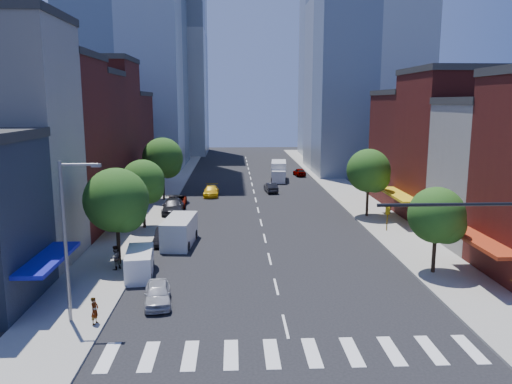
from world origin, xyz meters
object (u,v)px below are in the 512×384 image
Objects in this scene: cargo_van_near at (140,264)px; taxi at (211,191)px; parked_car_third at (177,202)px; traffic_car_far at (299,172)px; parked_car_rear at (173,207)px; parked_car_second at (164,236)px; pedestrian_near at (95,311)px; parked_car_front at (158,293)px; box_truck at (279,172)px; cargo_van_far at (179,232)px; pedestrian_far at (115,258)px; traffic_car_oncoming at (271,187)px.

taxi is at bearing 76.72° from cargo_van_near.
traffic_car_far is (17.72, 24.06, 0.00)m from parked_car_third.
parked_car_second is at bearing -90.53° from parked_car_rear.
cargo_van_near is 7.98m from pedestrian_near.
parked_car_front is 0.52× the size of box_truck.
parked_car_third is at bearing 102.42° from cargo_van_far.
cargo_van_near is 2.31m from pedestrian_far.
taxi is at bearing 44.53° from traffic_car_far.
box_truck reaches higher than cargo_van_near.
parked_car_second is 11.77m from parked_car_rear.
parked_car_front is at bearing -27.37° from pedestrian_near.
pedestrian_near is at bearing -96.60° from taxi.
cargo_van_far is 1.45× the size of traffic_car_oncoming.
parked_car_third is at bearing -120.00° from box_truck.
parked_car_front is 2.57× the size of pedestrian_near.
parked_car_front is 4.23m from pedestrian_near.
parked_car_rear is 32.84m from traffic_car_far.
cargo_van_far is (1.40, -0.51, 0.53)m from parked_car_second.
box_truck is at bearing 52.03° from taxi.
cargo_van_far is 7.77m from pedestrian_far.
box_truck is 4.93× the size of pedestrian_near.
parked_car_second is 16.38m from pedestrian_near.
parked_car_front is at bearing 66.50° from pedestrian_far.
traffic_car_oncoming is 10.47m from box_truck.
pedestrian_far is at bearing -99.31° from parked_car_rear.
parked_car_front is 25.17m from parked_car_rear.
traffic_car_oncoming is (9.82, 37.85, -0.01)m from parked_car_front.
cargo_van_near is at bearing -98.78° from cargo_van_far.
cargo_van_near is at bearing 63.11° from traffic_car_far.
parked_car_third is 1.18× the size of traffic_car_oncoming.
parked_car_third is 31.66m from pedestrian_near.
traffic_car_oncoming is at bearing 61.80° from traffic_car_far.
cargo_van_far reaches higher than pedestrian_far.
cargo_van_near is at bearing -94.50° from parked_car_second.
pedestrian_far reaches higher than parked_car_second.
parked_car_front is 1.01× the size of traffic_car_far.
cargo_van_far is 22.71m from taxi.
box_truck is at bearing 68.55° from parked_car_second.
parked_car_second is 26.97m from traffic_car_oncoming.
traffic_car_far is 50.59m from pedestrian_far.
parked_car_front is at bearing -84.65° from cargo_van_far.
cargo_van_near is 1.14× the size of traffic_car_oncoming.
parked_car_rear is 26.85m from box_truck.
parked_car_third is 22.64m from pedestrian_far.
parked_car_front is 35.49m from taxi.
pedestrian_far is (-2.55, -7.21, 0.39)m from parked_car_second.
traffic_car_oncoming is 42.78m from pedestrian_near.
box_truck is (11.84, 35.28, 0.21)m from cargo_van_far.
traffic_car_oncoming is at bearing 43.81° from parked_car_rear.
box_truck is (13.81, 43.15, 0.47)m from cargo_van_near.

